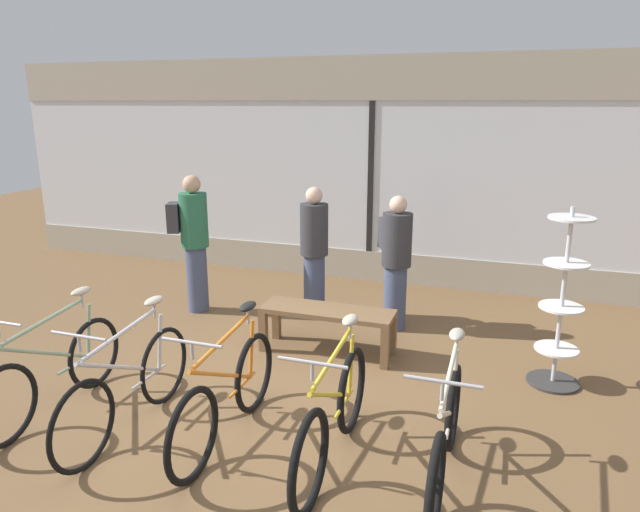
% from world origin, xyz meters
% --- Properties ---
extents(ground_plane, '(24.00, 24.00, 0.00)m').
position_xyz_m(ground_plane, '(0.00, 0.00, 0.00)').
color(ground_plane, brown).
extents(shop_back_wall, '(12.00, 0.08, 3.20)m').
position_xyz_m(shop_back_wall, '(0.00, 3.94, 1.64)').
color(shop_back_wall, '#B2A893').
rests_on(shop_back_wall, ground_plane).
extents(bicycle_far_left, '(0.46, 1.68, 1.01)m').
position_xyz_m(bicycle_far_left, '(-1.61, -0.59, 0.38)').
color(bicycle_far_left, black).
rests_on(bicycle_far_left, ground_plane).
extents(bicycle_left, '(0.46, 1.70, 1.02)m').
position_xyz_m(bicycle_left, '(-0.84, -0.62, 0.39)').
color(bicycle_left, black).
rests_on(bicycle_left, ground_plane).
extents(bicycle_center, '(0.46, 1.69, 1.02)m').
position_xyz_m(bicycle_center, '(-0.03, -0.49, 0.38)').
color(bicycle_center, black).
rests_on(bicycle_center, ground_plane).
extents(bicycle_right, '(0.46, 1.69, 1.03)m').
position_xyz_m(bicycle_right, '(0.85, -0.52, 0.38)').
color(bicycle_right, black).
rests_on(bicycle_right, ground_plane).
extents(bicycle_far_right, '(0.46, 1.64, 1.01)m').
position_xyz_m(bicycle_far_right, '(1.65, -0.49, 0.37)').
color(bicycle_far_right, black).
rests_on(bicycle_far_right, ground_plane).
extents(accessory_rack, '(0.48, 0.48, 1.70)m').
position_xyz_m(accessory_rack, '(2.45, 1.34, 0.70)').
color(accessory_rack, '#333333').
rests_on(accessory_rack, ground_plane).
extents(display_bench, '(1.40, 0.44, 0.49)m').
position_xyz_m(display_bench, '(0.21, 1.30, 0.40)').
color(display_bench, brown).
rests_on(display_bench, ground_plane).
extents(customer_near_rack, '(0.55, 0.44, 1.73)m').
position_xyz_m(customer_near_rack, '(-1.76, 1.97, 0.93)').
color(customer_near_rack, '#424C6B').
rests_on(customer_near_rack, ground_plane).
extents(customer_by_window, '(0.41, 0.41, 1.61)m').
position_xyz_m(customer_by_window, '(-0.29, 2.29, 0.84)').
color(customer_by_window, '#424C6B').
rests_on(customer_by_window, ground_plane).
extents(customer_mid_floor, '(0.50, 0.56, 1.57)m').
position_xyz_m(customer_mid_floor, '(0.73, 2.21, 0.85)').
color(customer_mid_floor, '#424C6B').
rests_on(customer_mid_floor, ground_plane).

